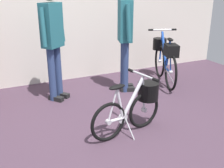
{
  "coord_description": "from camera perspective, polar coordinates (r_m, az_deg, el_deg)",
  "views": [
    {
      "loc": [
        -1.35,
        -2.67,
        1.75
      ],
      "look_at": [
        0.03,
        0.29,
        0.55
      ],
      "focal_mm": 44.23,
      "sensor_mm": 36.0,
      "label": 1
    }
  ],
  "objects": [
    {
      "name": "folding_bike_foreground",
      "position": [
        3.39,
        4.86,
        -4.12
      ],
      "size": [
        1.02,
        0.53,
        0.74
      ],
      "color": "black",
      "rests_on": "ground_plane"
    },
    {
      "name": "ground_plane",
      "position": [
        3.47,
        1.55,
        -10.16
      ],
      "size": [
        6.97,
        6.97,
        0.0
      ],
      "primitive_type": "plane",
      "color": "#473342"
    },
    {
      "name": "display_bike_left",
      "position": [
        5.15,
        10.83,
        5.54
      ],
      "size": [
        0.61,
        1.31,
        0.96
      ],
      "color": "black",
      "rests_on": "ground_plane"
    },
    {
      "name": "visitor_near_wall",
      "position": [
        4.26,
        -12.21,
        9.63
      ],
      "size": [
        0.43,
        0.39,
        1.74
      ],
      "color": "navy",
      "rests_on": "ground_plane"
    },
    {
      "name": "visitor_browsing",
      "position": [
        4.55,
        2.73,
        10.89
      ],
      "size": [
        0.34,
        0.51,
        1.76
      ],
      "color": "navy",
      "rests_on": "ground_plane"
    }
  ]
}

